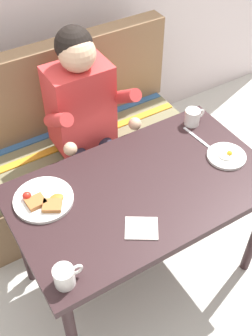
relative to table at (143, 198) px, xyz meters
The scene contains 10 objects.
ground_plane 0.65m from the table, ahead, with size 8.00×8.00×0.00m, color beige.
table is the anchor object (origin of this frame).
couch 0.83m from the table, 90.00° to the left, with size 1.44×0.56×1.00m.
person 0.60m from the table, 88.29° to the left, with size 0.45×0.61×1.21m.
plate_breakfast 0.46m from the table, 160.38° to the left, with size 0.27×0.27×0.05m.
plate_eggs 0.46m from the table, ahead, with size 0.19×0.19×0.04m.
coffee_mug 0.54m from the table, 27.68° to the left, with size 0.12×0.08×0.09m.
coffee_mug_second 0.59m from the table, 153.23° to the right, with size 0.12×0.08×0.09m.
napkin 0.25m from the table, 124.64° to the right, with size 0.14×0.11×0.01m, color silver.
knife 0.45m from the table, 18.00° to the left, with size 0.01×0.20×0.01m, color silver.
Camera 1 is at (-0.73, -1.06, 2.14)m, focal length 44.82 mm.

